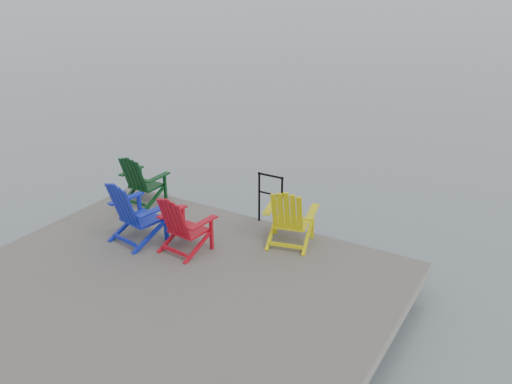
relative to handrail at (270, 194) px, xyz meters
The scene contains 7 objects.
ground 2.67m from the handrail, 95.83° to the right, with size 400.00×400.00×0.00m, color slate.
dock 2.56m from the handrail, 95.83° to the right, with size 6.00×5.00×1.40m.
handrail is the anchor object (origin of this frame).
chair_green 2.52m from the handrail, 169.11° to the right, with size 0.76×0.70×0.95m.
chair_blue 2.27m from the handrail, 132.79° to the right, with size 0.94×0.88×1.05m.
chair_red 1.68m from the handrail, 113.50° to the right, with size 0.81×0.76×0.95m.
chair_yellow 0.82m from the handrail, 39.23° to the right, with size 0.91×0.87×0.99m.
Camera 1 is at (4.34, -4.91, 4.64)m, focal length 38.00 mm.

